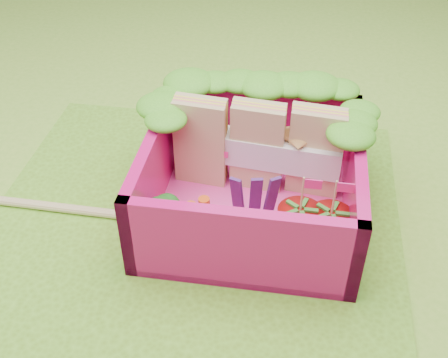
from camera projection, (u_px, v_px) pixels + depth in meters
ground at (192, 229)px, 3.55m from camera, size 14.00×14.00×0.00m
placemat at (192, 228)px, 3.54m from camera, size 2.60×2.60×0.03m
bento_floor at (251, 209)px, 3.62m from camera, size 1.30×1.30×0.05m
bento_box at (253, 179)px, 3.46m from camera, size 1.30×1.30×0.55m
lettuce_ruffle at (262, 95)px, 3.60m from camera, size 1.43×0.77×0.11m
sandwich_stack at (258, 147)px, 3.61m from camera, size 1.10×0.28×0.60m
broccoli at (160, 214)px, 3.29m from camera, size 0.33×0.33×0.25m
carrot_sticks at (198, 219)px, 3.31m from camera, size 0.13×0.17×0.29m
purple_wedges at (255, 199)px, 3.37m from camera, size 0.27×0.09×0.38m
strawberry_left at (299, 227)px, 3.26m from camera, size 0.26×0.26×0.50m
strawberry_right at (329, 230)px, 3.24m from camera, size 0.26×0.26×0.50m
snap_peas at (313, 236)px, 3.35m from camera, size 0.58×0.57×0.05m
chopsticks at (41, 205)px, 3.65m from camera, size 2.37×0.10×0.05m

